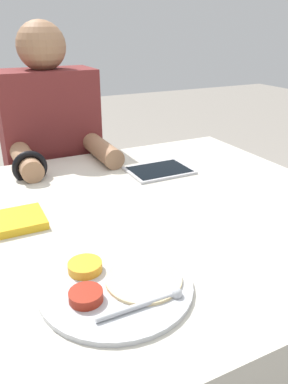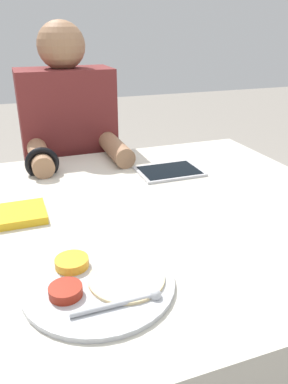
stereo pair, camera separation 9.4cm
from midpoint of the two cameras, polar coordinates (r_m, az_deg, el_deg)
dining_table at (r=1.19m, az=-5.44°, el=-19.84°), size 1.28×1.02×0.76m
thali_tray at (r=0.71m, az=-8.16°, el=-13.90°), size 0.28×0.28×0.03m
red_notebook at (r=0.98m, az=-22.72°, el=-4.46°), size 0.17×0.12×0.02m
tablet_device at (r=1.24m, az=0.19°, el=3.26°), size 0.21×0.15×0.01m
person_diner at (r=1.60m, az=-14.86°, el=0.16°), size 0.37×0.45×1.23m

